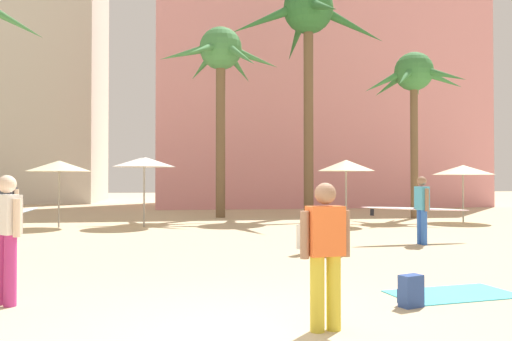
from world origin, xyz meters
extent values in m
plane|color=#C6B28C|center=(0.00, 0.00, 0.00)|extent=(120.00, 120.00, 0.00)
cube|color=pink|center=(8.33, 27.47, 8.14)|extent=(20.22, 9.15, 16.28)
cone|color=#428447|center=(-6.81, 15.38, 7.75)|extent=(2.23, 0.60, 1.39)
cylinder|color=brown|center=(9.59, 15.36, 3.19)|extent=(0.33, 0.33, 6.38)
sphere|color=#387A3D|center=(9.59, 15.36, 6.38)|extent=(1.67, 1.67, 1.67)
cone|color=#387A3D|center=(10.94, 15.40, 6.08)|extent=(1.98, 0.42, 0.96)
cone|color=#387A3D|center=(10.29, 16.50, 6.05)|extent=(1.33, 1.87, 1.02)
cone|color=#387A3D|center=(9.03, 16.55, 6.00)|extent=(1.17, 1.91, 1.11)
cone|color=#387A3D|center=(8.31, 15.48, 5.93)|extent=(1.93, 0.54, 1.23)
cone|color=#387A3D|center=(8.74, 14.39, 5.94)|extent=(1.53, 1.68, 1.22)
cone|color=#387A3D|center=(10.42, 14.31, 6.05)|extent=(1.50, 1.77, 1.01)
cylinder|color=brown|center=(1.30, 16.99, 3.74)|extent=(0.42, 0.42, 7.48)
sphere|color=#428447|center=(1.30, 16.99, 7.48)|extent=(1.88, 1.88, 1.88)
cone|color=#428447|center=(2.86, 17.28, 7.16)|extent=(2.39, 0.84, 1.04)
cone|color=#428447|center=(2.21, 18.18, 6.95)|extent=(1.70, 2.04, 1.43)
cone|color=#428447|center=(0.59, 18.34, 7.00)|extent=(1.42, 2.22, 1.35)
cone|color=#428447|center=(-0.25, 16.69, 7.13)|extent=(2.38, 0.85, 1.10)
cone|color=#428447|center=(0.46, 15.67, 7.08)|extent=(1.60, 2.18, 1.19)
cone|color=#428447|center=(2.00, 15.68, 6.91)|extent=(1.42, 2.15, 1.51)
cylinder|color=brown|center=(5.40, 17.40, 4.81)|extent=(0.45, 0.45, 9.61)
sphere|color=#2D6B33|center=(5.40, 17.40, 9.61)|extent=(2.32, 2.32, 2.32)
cone|color=#2D6B33|center=(7.58, 17.60, 8.97)|extent=(3.44, 0.83, 1.77)
cone|color=#2D6B33|center=(5.33, 19.53, 8.83)|extent=(0.62, 3.34, 2.01)
cone|color=#2D6B33|center=(3.28, 17.08, 8.88)|extent=(3.39, 1.00, 1.93)
cone|color=#2D6B33|center=(5.49, 15.21, 8.96)|extent=(0.65, 3.42, 1.77)
cylinder|color=gray|center=(10.50, 13.07, 1.12)|extent=(0.06, 0.06, 2.24)
cone|color=beige|center=(10.50, 13.07, 2.05)|extent=(2.35, 2.35, 0.37)
cylinder|color=gray|center=(-4.66, 13.15, 1.17)|extent=(0.06, 0.06, 2.33)
cone|color=beige|center=(-4.66, 13.15, 2.14)|extent=(2.21, 2.21, 0.38)
cylinder|color=gray|center=(5.50, 12.40, 1.19)|extent=(0.06, 0.06, 2.39)
cone|color=beige|center=(5.50, 12.40, 2.19)|extent=(2.08, 2.08, 0.41)
cylinder|color=gray|center=(-1.75, 13.08, 1.24)|extent=(0.06, 0.06, 2.48)
cone|color=white|center=(-1.75, 13.08, 2.30)|extent=(2.23, 2.23, 0.36)
cube|color=#4CC6D6|center=(3.41, 1.50, 0.01)|extent=(1.92, 1.21, 0.01)
cube|color=#2C478A|center=(2.47, 0.91, 0.21)|extent=(0.34, 0.27, 0.42)
cube|color=navy|center=(2.43, 1.02, 0.13)|extent=(0.22, 0.13, 0.18)
cylinder|color=gold|center=(-4.42, 6.60, 0.45)|extent=(0.20, 0.20, 0.90)
cylinder|color=gold|center=(-4.22, 6.54, 0.45)|extent=(0.20, 0.20, 0.90)
cube|color=#333842|center=(-4.32, 6.57, 1.20)|extent=(0.45, 0.33, 0.62)
sphere|color=beige|center=(-4.32, 6.57, 1.65)|extent=(0.30, 0.30, 0.24)
cylinder|color=beige|center=(-4.08, 6.50, 1.17)|extent=(0.12, 0.12, 0.58)
ellipsoid|color=white|center=(-4.32, 6.87, 0.90)|extent=(0.85, 2.65, 0.20)
ellipsoid|color=#336695|center=(-4.32, 6.87, 0.90)|extent=(0.87, 2.66, 0.17)
cylinder|color=tan|center=(2.64, 5.46, 0.08)|extent=(0.68, 0.79, 0.16)
cylinder|color=tan|center=(2.49, 5.34, 0.08)|extent=(0.68, 0.79, 0.16)
cube|color=white|center=(2.29, 5.74, 0.39)|extent=(0.45, 0.42, 0.54)
sphere|color=tan|center=(2.29, 5.74, 0.80)|extent=(0.34, 0.34, 0.24)
cylinder|color=blue|center=(5.67, 7.03, 0.44)|extent=(0.17, 0.17, 0.89)
cylinder|color=blue|center=(5.68, 6.83, 0.44)|extent=(0.17, 0.17, 0.89)
cube|color=#4CB2DB|center=(5.67, 6.93, 1.19)|extent=(0.24, 0.41, 0.61)
sphere|color=#936B51|center=(5.67, 6.93, 1.63)|extent=(0.25, 0.25, 0.24)
cylinder|color=#936B51|center=(5.66, 7.18, 1.16)|extent=(0.10, 0.10, 0.58)
cylinder|color=#936B51|center=(5.68, 6.68, 1.16)|extent=(0.10, 0.10, 0.58)
ellipsoid|color=white|center=(5.67, 7.23, 0.90)|extent=(3.18, 0.53, 0.19)
ellipsoid|color=#BA3585|center=(5.67, 7.23, 0.90)|extent=(3.19, 0.55, 0.16)
cube|color=black|center=(4.41, 7.14, 0.83)|extent=(0.11, 0.02, 0.18)
cylinder|color=#B7337F|center=(-2.74, 1.74, 0.47)|extent=(0.23, 0.23, 0.95)
cylinder|color=#B7337F|center=(-2.88, 1.88, 0.47)|extent=(0.23, 0.23, 0.95)
cube|color=white|center=(-2.81, 1.81, 1.21)|extent=(0.44, 0.43, 0.53)
sphere|color=beige|center=(-2.81, 1.81, 1.61)|extent=(0.34, 0.34, 0.24)
cylinder|color=beige|center=(-2.63, 1.64, 1.17)|extent=(0.14, 0.14, 0.50)
cylinder|color=gold|center=(0.97, 0.04, 0.42)|extent=(0.18, 0.18, 0.83)
cylinder|color=gold|center=(1.16, 0.08, 0.42)|extent=(0.18, 0.18, 0.83)
cube|color=orange|center=(1.06, 0.06, 1.10)|extent=(0.43, 0.28, 0.55)
sphere|color=#936B51|center=(1.06, 0.06, 1.52)|extent=(0.28, 0.28, 0.24)
cylinder|color=#936B51|center=(0.82, 0.02, 1.07)|extent=(0.12, 0.12, 0.52)
cylinder|color=#936B51|center=(1.31, 0.10, 1.07)|extent=(0.12, 0.12, 0.52)
camera|label=1|loc=(-0.55, -5.40, 1.67)|focal=35.71mm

